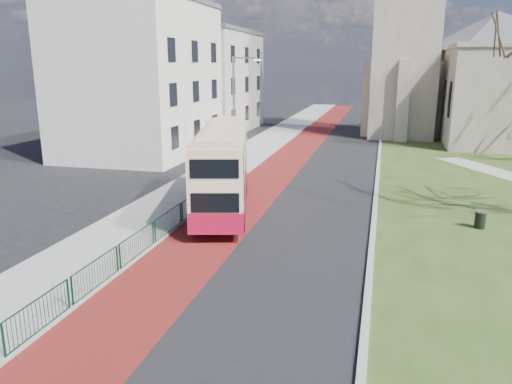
% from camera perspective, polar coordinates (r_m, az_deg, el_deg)
% --- Properties ---
extents(ground, '(160.00, 160.00, 0.00)m').
position_cam_1_polar(ground, '(20.11, -4.94, -7.72)').
color(ground, black).
rests_on(ground, ground).
extents(road_carriageway, '(9.00, 120.00, 0.01)m').
position_cam_1_polar(road_carriageway, '(38.61, 6.96, 2.98)').
color(road_carriageway, black).
rests_on(road_carriageway, ground).
extents(bus_lane, '(3.40, 120.00, 0.01)m').
position_cam_1_polar(bus_lane, '(39.04, 3.02, 3.19)').
color(bus_lane, '#591414').
rests_on(bus_lane, ground).
extents(pavement_west, '(4.00, 120.00, 0.12)m').
position_cam_1_polar(pavement_west, '(39.93, -2.34, 3.53)').
color(pavement_west, gray).
rests_on(pavement_west, ground).
extents(kerb_west, '(0.25, 120.00, 0.13)m').
position_cam_1_polar(kerb_west, '(39.41, 0.45, 3.40)').
color(kerb_west, '#999993').
rests_on(kerb_west, ground).
extents(kerb_east, '(0.25, 80.00, 0.13)m').
position_cam_1_polar(kerb_east, '(40.27, 13.84, 3.22)').
color(kerb_east, '#999993').
rests_on(kerb_east, ground).
extents(pedestrian_railing, '(0.07, 24.00, 1.12)m').
position_cam_1_polar(pedestrian_railing, '(24.47, -8.44, -2.40)').
color(pedestrian_railing, '#0C361E').
rests_on(pedestrian_railing, ground).
extents(gothic_church, '(16.38, 18.00, 40.00)m').
position_cam_1_polar(gothic_church, '(56.21, 21.91, 19.07)').
color(gothic_church, gray).
rests_on(gothic_church, ground).
extents(street_block_near, '(10.30, 14.30, 13.00)m').
position_cam_1_polar(street_block_near, '(44.46, -13.13, 12.65)').
color(street_block_near, silver).
rests_on(street_block_near, ground).
extents(street_block_far, '(10.30, 16.30, 11.50)m').
position_cam_1_polar(street_block_far, '(59.17, -5.88, 12.54)').
color(street_block_far, beige).
rests_on(street_block_far, ground).
extents(streetlamp, '(2.13, 0.18, 8.00)m').
position_cam_1_polar(streetlamp, '(37.23, -2.33, 9.79)').
color(streetlamp, gray).
rests_on(streetlamp, pavement_west).
extents(bus, '(4.92, 10.64, 4.34)m').
position_cam_1_polar(bus, '(25.94, -3.85, 3.05)').
color(bus, '#A50F2E').
rests_on(bus, ground).
extents(litter_bin, '(0.68, 0.68, 0.85)m').
position_cam_1_polar(litter_bin, '(25.77, 24.24, -2.88)').
color(litter_bin, black).
rests_on(litter_bin, grass_green).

